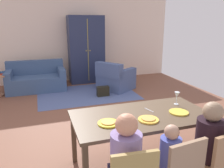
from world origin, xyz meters
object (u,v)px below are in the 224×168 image
plate_near_man (108,123)px  plate_near_woman (179,112)px  handbag (103,91)px  wine_glass (177,96)px  book_upper (0,72)px  person_child (167,167)px  couch (36,79)px  person_woman (205,151)px  book_lower (0,74)px  dining_table (141,120)px  plate_near_child (148,120)px  dining_chair_woman (218,162)px  armoire (86,50)px  armchair (115,79)px

plate_near_man → plate_near_woman: size_ratio=1.00×
plate_near_man → handbag: (0.85, 3.17, -0.64)m
plate_near_man → wine_glass: wine_glass is taller
plate_near_woman → wine_glass: 0.34m
book_upper → person_child: bearing=-64.9°
plate_near_woman → couch: size_ratio=0.16×
person_child → handbag: (0.37, 3.69, -0.30)m
person_child → person_woman: bearing=0.6°
couch → book_lower: bearing=-160.8°
dining_table → person_woman: bearing=-52.9°
person_child → handbag: bearing=84.3°
plate_near_child → wine_glass: 0.74m
dining_chair_woman → person_woman: bearing=94.3°
person_woman → couch: person_woman is taller
person_woman → couch: size_ratio=0.69×
wine_glass → dining_chair_woman: wine_glass is taller
person_child → dining_chair_woman: bearing=-18.8°
book_upper → plate_near_man: bearing=-67.7°
person_child → armoire: (0.29, 5.30, 0.62)m
armoire → book_upper: (-2.46, -0.66, -0.43)m
plate_near_child → armoire: armoire is taller
plate_near_woman → armchair: 3.66m
dining_chair_woman → person_woman: size_ratio=0.78×
person_child → book_upper: person_child is taller
plate_near_child → person_woman: size_ratio=0.23×
plate_near_man → plate_near_child: (0.49, -0.06, 0.00)m
person_child → book_lower: (-2.17, 4.54, 0.16)m
plate_near_child → plate_near_man: bearing=173.0°
book_upper → armoire: bearing=15.0°
book_lower → person_child: bearing=-64.4°
dining_table → person_woman: person_woman is taller
plate_near_man → handbag: plate_near_man is taller
wine_glass → book_upper: (-2.81, 3.82, -0.27)m
dining_chair_woman → book_lower: size_ratio=3.95×
wine_glass → couch: 4.50m
dining_chair_woman → person_woman: (-0.01, 0.17, 0.02)m
dining_chair_woman → book_lower: bearing=119.6°
plate_near_child → plate_near_woman: bearing=9.3°
plate_near_man → dining_chair_woman: dining_chair_woman is taller
plate_near_child → couch: size_ratio=0.16×
dining_table → plate_near_man: (-0.49, -0.12, 0.08)m
book_lower → handbag: 2.72m
dining_table → handbag: 3.12m
plate_near_man → book_upper: size_ratio=1.14×
dining_table → armoire: size_ratio=0.84×
couch → handbag: bearing=-34.9°
dining_table → book_upper: bearing=118.6°
person_child → person_woman: 0.49m
plate_near_woman → person_child: person_child is taller
armoire → couch: bearing=-164.0°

